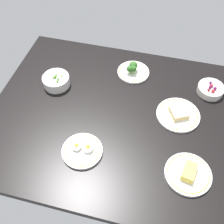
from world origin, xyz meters
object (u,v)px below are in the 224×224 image
(bowl_berries, at_px, (211,89))
(plate_broccoli, at_px, (133,71))
(bowl_peas, at_px, (56,81))
(plate_eggs, at_px, (82,150))
(plate_cheese, at_px, (188,174))
(plate_sandwich, at_px, (178,114))

(bowl_berries, bearing_deg, plate_broccoli, 174.47)
(bowl_peas, bearing_deg, plate_eggs, -54.04)
(plate_cheese, bearing_deg, plate_broccoli, 122.44)
(plate_cheese, distance_m, plate_broccoli, 0.68)
(plate_eggs, xyz_separation_m, bowl_berries, (0.57, 0.53, 0.01))
(plate_broccoli, bearing_deg, plate_cheese, -57.56)
(bowl_berries, distance_m, bowl_peas, 0.85)
(plate_cheese, height_order, bowl_berries, bowl_berries)
(plate_sandwich, bearing_deg, bowl_berries, 53.49)
(plate_broccoli, bearing_deg, bowl_berries, -5.53)
(bowl_berries, relative_size, plate_broccoli, 0.78)
(plate_cheese, bearing_deg, bowl_peas, 153.71)
(plate_eggs, relative_size, plate_broccoli, 1.03)
(plate_eggs, bearing_deg, plate_broccoli, 77.78)
(plate_cheese, xyz_separation_m, plate_sandwich, (-0.08, 0.32, -0.00))
(plate_eggs, bearing_deg, plate_cheese, 0.25)
(bowl_berries, height_order, plate_sandwich, bowl_berries)
(bowl_peas, bearing_deg, plate_cheese, -26.29)
(plate_eggs, height_order, bowl_berries, bowl_berries)
(bowl_berries, distance_m, plate_broccoli, 0.44)
(plate_cheese, relative_size, plate_broccoli, 1.12)
(plate_broccoli, relative_size, plate_sandwich, 0.83)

